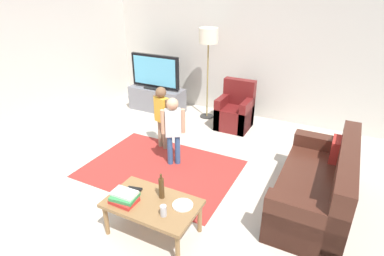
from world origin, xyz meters
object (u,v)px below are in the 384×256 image
book_stack (124,197)px  child_center (173,126)px  couch (321,188)px  child_near_tv (162,112)px  tv_remote (135,189)px  tv (155,72)px  plate (183,205)px  soda_can (163,211)px  floor_lamp (208,41)px  coffee_table (152,206)px  tv_stand (157,99)px  bottle (162,188)px  armchair (235,112)px

book_stack → child_center: bearing=99.9°
couch → child_near_tv: child_near_tv is taller
child_near_tv → tv_remote: (0.66, -1.63, -0.21)m
tv → book_stack: bearing=-62.3°
tv → tv_remote: bearing=-61.0°
child_near_tv → child_center: bearing=-40.6°
child_center → plate: (0.85, -1.27, -0.22)m
soda_can → plate: (0.10, 0.22, -0.05)m
tv → plate: (2.28, -2.99, -0.42)m
floor_lamp → child_near_tv: size_ratio=1.67×
couch → child_near_tv: bearing=170.2°
couch → coffee_table: (-1.58, -1.30, 0.08)m
couch → coffee_table: 2.04m
book_stack → floor_lamp: bearing=99.6°
couch → book_stack: couch is taller
tv_stand → soda_can: soda_can is taller
soda_can → bottle: bearing=125.3°
coffee_table → book_stack: bearing=-155.8°
child_center → soda_can: (0.75, -1.49, -0.16)m
child_near_tv → child_center: 0.56m
couch → armchair: bearing=134.4°
couch → child_near_tv: 2.60m
couch → armchair: (-1.74, 1.78, 0.01)m
armchair → plate: 3.01m
tv_stand → child_near_tv: bearing=-54.0°
tv → couch: (3.53, -1.79, -0.56)m
tv_remote → tv: bearing=106.3°
armchair → floor_lamp: size_ratio=0.51×
book_stack → bottle: 0.41m
tv_remote → book_stack: bearing=-94.8°
coffee_table → tv: bearing=122.3°
tv_stand → plate: 3.78m
book_stack → plate: (0.59, 0.22, -0.04)m
couch → tv_remote: 2.23m
tv → armchair: tv is taller
tv_stand → tv_remote: size_ratio=7.06×
floor_lamp → bottle: 3.42m
armchair → child_near_tv: bearing=-120.7°
child_center → armchair: bearing=77.8°
tv → bottle: size_ratio=3.64×
armchair → child_center: bearing=-102.2°
child_center → soda_can: bearing=-63.3°
tv_stand → child_near_tv: (1.00, -1.38, 0.40)m
tv_remote → armchair: bearing=74.7°
bottle → soda_can: bottle is taller
child_center → bottle: bearing=-65.1°
tv → tv_remote: tv is taller
child_near_tv → coffee_table: 2.00m
bottle → plate: size_ratio=1.37×
tv → child_center: (1.43, -1.72, -0.20)m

